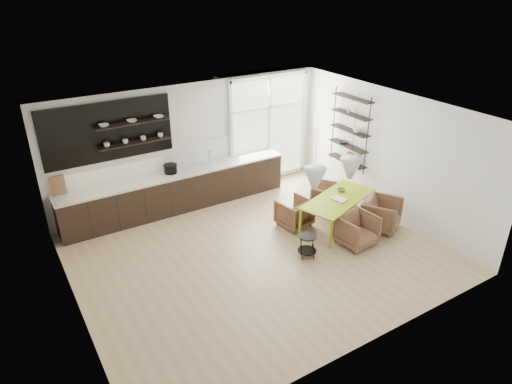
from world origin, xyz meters
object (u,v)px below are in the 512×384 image
armchair_back_left (294,213)px  armchair_front_left (357,230)px  wire_stool (307,243)px  armchair_front_right (382,214)px  armchair_back_right (327,196)px  dining_table (338,200)px

armchair_back_left → armchair_front_left: 1.47m
wire_stool → armchair_front_right: bearing=0.7°
armchair_front_left → wire_stool: size_ratio=1.55×
armchair_front_right → armchair_back_left: bearing=113.4°
wire_stool → armchair_front_left: bearing=-8.0°
armchair_back_left → armchair_back_right: bearing=-175.7°
dining_table → armchair_back_right: dining_table is taller
armchair_back_left → armchair_front_right: (1.56, -1.13, 0.04)m
armchair_back_left → armchair_front_left: (0.65, -1.31, 0.02)m
armchair_back_right → armchair_front_left: size_ratio=0.91×
armchair_back_left → armchair_back_right: 1.19m
armchair_back_right → wire_stool: 2.19m
wire_stool → dining_table: bearing=25.7°
armchair_front_left → wire_stool: 1.17m
armchair_front_left → wire_stool: (-1.16, 0.16, -0.03)m
dining_table → armchair_front_right: bearing=-58.1°
armchair_front_left → armchair_front_right: (0.91, 0.19, 0.02)m
dining_table → armchair_front_right: 1.01m
armchair_back_right → armchair_front_right: 1.46m
dining_table → wire_stool: size_ratio=4.31×
armchair_front_right → wire_stool: size_ratio=1.64×
dining_table → armchair_front_left: size_ratio=2.78×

